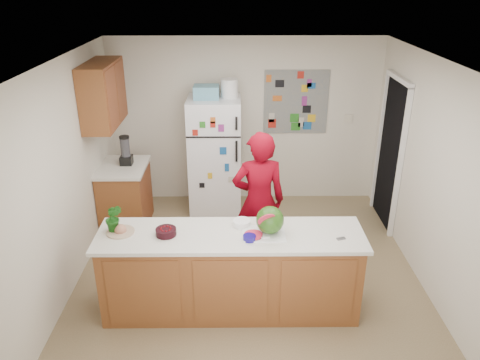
{
  "coord_description": "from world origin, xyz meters",
  "views": [
    {
      "loc": [
        -0.14,
        -4.54,
        3.3
      ],
      "look_at": [
        -0.1,
        0.2,
        1.2
      ],
      "focal_mm": 35.0,
      "sensor_mm": 36.0,
      "label": 1
    }
  ],
  "objects_px": {
    "person": "(259,202)",
    "cherry_bowl": "(166,232)",
    "watermelon": "(270,220)",
    "refrigerator": "(215,155)"
  },
  "relations": [
    {
      "from": "refrigerator",
      "to": "watermelon",
      "type": "distance_m",
      "value": 2.47
    },
    {
      "from": "refrigerator",
      "to": "watermelon",
      "type": "relative_size",
      "value": 6.14
    },
    {
      "from": "watermelon",
      "to": "cherry_bowl",
      "type": "distance_m",
      "value": 1.04
    },
    {
      "from": "person",
      "to": "watermelon",
      "type": "xyz_separation_m",
      "value": [
        0.07,
        -0.83,
        0.21
      ]
    },
    {
      "from": "refrigerator",
      "to": "watermelon",
      "type": "bearing_deg",
      "value": -74.87
    },
    {
      "from": "person",
      "to": "cherry_bowl",
      "type": "bearing_deg",
      "value": 35.69
    },
    {
      "from": "watermelon",
      "to": "cherry_bowl",
      "type": "relative_size",
      "value": 1.35
    },
    {
      "from": "person",
      "to": "cherry_bowl",
      "type": "distance_m",
      "value": 1.29
    },
    {
      "from": "refrigerator",
      "to": "watermelon",
      "type": "height_order",
      "value": "refrigerator"
    },
    {
      "from": "refrigerator",
      "to": "person",
      "type": "height_order",
      "value": "person"
    }
  ]
}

